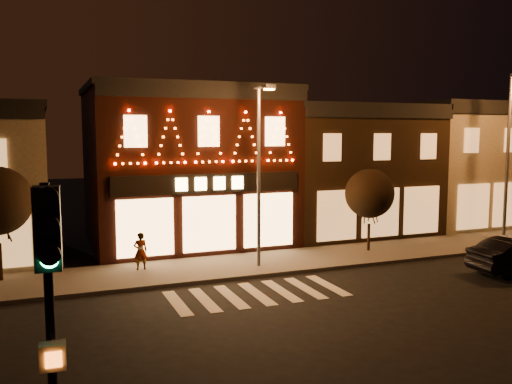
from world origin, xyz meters
TOP-DOWN VIEW (x-y plane):
  - ground at (0.00, 0.00)m, footprint 120.00×120.00m
  - sidewalk_far at (2.00, 8.00)m, footprint 44.00×4.00m
  - building_pulp at (0.00, 13.98)m, footprint 10.20×8.34m
  - building_right_a at (9.50, 13.99)m, footprint 9.20×8.28m
  - building_right_b at (18.50, 13.99)m, footprint 9.20×8.28m
  - traffic_signal_near at (-7.20, -6.19)m, footprint 0.37×0.53m
  - streetlamp_mid at (1.43, 7.17)m, footprint 0.52×1.78m
  - streetlamp_right at (15.51, 7.10)m, footprint 0.56×2.01m
  - tree_right at (7.68, 8.28)m, footprint 2.41×2.41m
  - pedestrian at (-3.46, 8.61)m, footprint 0.60×0.41m

SIDE VIEW (x-z plane):
  - ground at x=0.00m, z-range 0.00..0.00m
  - sidewalk_far at x=2.00m, z-range 0.00..0.15m
  - pedestrian at x=-3.46m, z-range 0.15..1.75m
  - tree_right at x=7.68m, z-range 0.95..4.98m
  - traffic_signal_near at x=-7.20m, z-range 1.20..6.29m
  - building_right_a at x=9.50m, z-range 0.01..7.51m
  - building_right_b at x=18.50m, z-range 0.01..7.81m
  - building_pulp at x=0.00m, z-range 0.01..8.31m
  - streetlamp_mid at x=1.43m, z-range 0.82..8.57m
  - streetlamp_right at x=15.51m, z-range 0.91..9.72m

